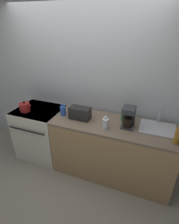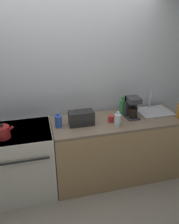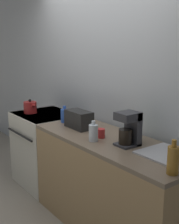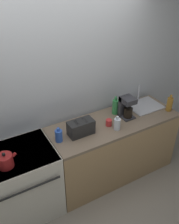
% 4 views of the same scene
% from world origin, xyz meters
% --- Properties ---
extents(ground_plane, '(12.00, 12.00, 0.00)m').
position_xyz_m(ground_plane, '(0.00, 0.00, 0.00)').
color(ground_plane, gray).
extents(wall_back, '(8.00, 0.05, 2.60)m').
position_xyz_m(wall_back, '(0.00, 0.72, 1.30)').
color(wall_back, silver).
rests_on(wall_back, ground_plane).
extents(stove, '(0.78, 0.71, 0.92)m').
position_xyz_m(stove, '(-0.66, 0.33, 0.47)').
color(stove, silver).
rests_on(stove, ground_plane).
extents(counter_block, '(1.79, 0.66, 0.92)m').
position_xyz_m(counter_block, '(0.64, 0.33, 0.46)').
color(counter_block, tan).
rests_on(counter_block, ground_plane).
extents(kettle, '(0.21, 0.16, 0.18)m').
position_xyz_m(kettle, '(-0.82, 0.21, 1.00)').
color(kettle, maroon).
rests_on(kettle, stove).
extents(toaster, '(0.32, 0.16, 0.18)m').
position_xyz_m(toaster, '(0.12, 0.31, 1.02)').
color(toaster, black).
rests_on(toaster, counter_block).
extents(coffee_maker, '(0.17, 0.19, 0.30)m').
position_xyz_m(coffee_maker, '(0.83, 0.35, 1.08)').
color(coffee_maker, '#333338').
rests_on(coffee_maker, counter_block).
extents(sink_tray, '(0.47, 0.38, 0.28)m').
position_xyz_m(sink_tray, '(1.23, 0.44, 0.94)').
color(sink_tray, '#B7B7BC').
rests_on(sink_tray, counter_block).
extents(bottle_blue, '(0.09, 0.09, 0.19)m').
position_xyz_m(bottle_blue, '(-0.17, 0.31, 1.00)').
color(bottle_blue, '#2D56B7').
rests_on(bottle_blue, counter_block).
extents(bottle_green, '(0.08, 0.08, 0.26)m').
position_xyz_m(bottle_green, '(0.75, 0.48, 1.03)').
color(bottle_green, '#338C47').
rests_on(bottle_green, counter_block).
extents(bottle_clear, '(0.08, 0.08, 0.19)m').
position_xyz_m(bottle_clear, '(0.56, 0.17, 1.00)').
color(bottle_clear, silver).
rests_on(bottle_clear, counter_block).
extents(cup_red, '(0.08, 0.08, 0.09)m').
position_xyz_m(cup_red, '(0.51, 0.29, 0.97)').
color(cup_red, red).
rests_on(cup_red, counter_block).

